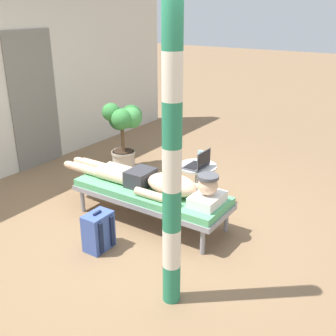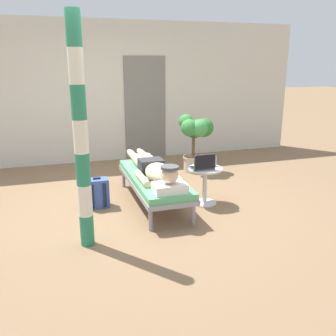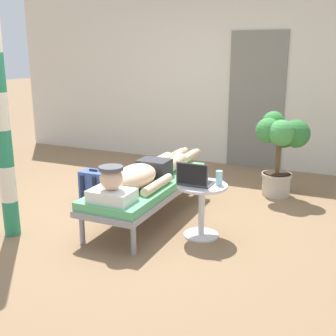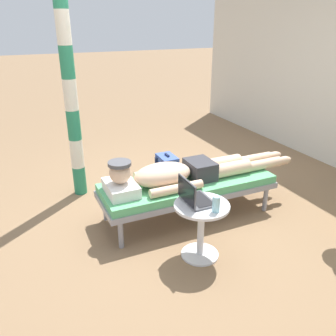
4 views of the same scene
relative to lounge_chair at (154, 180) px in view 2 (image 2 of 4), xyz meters
The scene contains 11 objects.
ground_plane 0.38m from the lounge_chair, behind, with size 40.00×40.00×0.00m, color #846647.
house_wall_back 2.83m from the lounge_chair, 90.00° to the left, with size 7.60×0.20×2.70m, color beige.
house_door_panel 2.68m from the lounge_chair, 78.16° to the left, with size 0.84×0.03×2.04m, color slate.
lounge_chair is the anchor object (origin of this frame).
person_reclining 0.18m from the lounge_chair, 90.00° to the right, with size 0.53×2.17×0.33m.
side_table 0.72m from the lounge_chair, 18.01° to the right, with size 0.48×0.48×0.52m.
laptop 0.72m from the lounge_chair, 23.71° to the right, with size 0.31×0.24×0.23m.
drink_glass 0.88m from the lounge_chair, 12.00° to the right, with size 0.06×0.06×0.14m, color #99D8E5.
backpack 0.79m from the lounge_chair, behind, with size 0.30×0.26×0.42m.
potted_plant 1.76m from the lounge_chair, 49.02° to the left, with size 0.63×0.55×1.03m.
porch_post 1.63m from the lounge_chair, 137.14° to the right, with size 0.15×0.15×2.41m.
Camera 2 is at (-1.11, -4.68, 1.94)m, focal length 39.11 mm.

